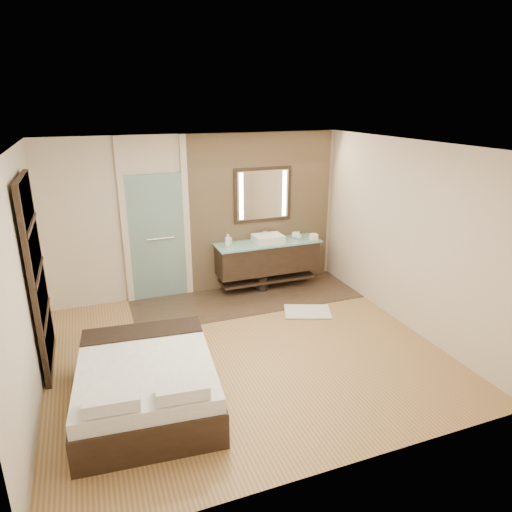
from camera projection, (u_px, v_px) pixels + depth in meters
name	position (u px, v px, depth m)	size (l,w,h in m)	color
floor	(245.00, 351.00, 6.15)	(5.00, 5.00, 0.00)	olive
tile_strip	(247.00, 298.00, 7.76)	(3.80, 1.30, 0.01)	#33271C
stone_wall	(262.00, 211.00, 8.03)	(2.60, 0.08, 2.70)	tan
vanity	(267.00, 257.00, 8.02)	(1.85, 0.55, 0.88)	black
mirror_unit	(263.00, 195.00, 7.88)	(1.06, 0.04, 0.96)	black
frosted_door	(157.00, 233.00, 7.47)	(1.10, 0.12, 2.70)	silver
shoji_partition	(37.00, 275.00, 5.47)	(0.06, 1.20, 2.40)	black
bed	(147.00, 383.00, 4.96)	(1.61, 1.93, 0.70)	black
bath_mat	(307.00, 312.00, 7.24)	(0.72, 0.50, 0.02)	silver
waste_bin	(262.00, 283.00, 8.06)	(0.21, 0.21, 0.26)	black
tissue_box	(314.00, 237.00, 8.05)	(0.12, 0.12, 0.10)	white
soap_bottle_a	(227.00, 240.00, 7.64)	(0.08, 0.08, 0.22)	white
soap_bottle_b	(229.00, 239.00, 7.78)	(0.08, 0.08, 0.17)	#B2B2B2
soap_bottle_c	(299.00, 235.00, 8.07)	(0.11, 0.11, 0.14)	#A7D2CA
cup	(295.00, 235.00, 8.15)	(0.13, 0.13, 0.10)	white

